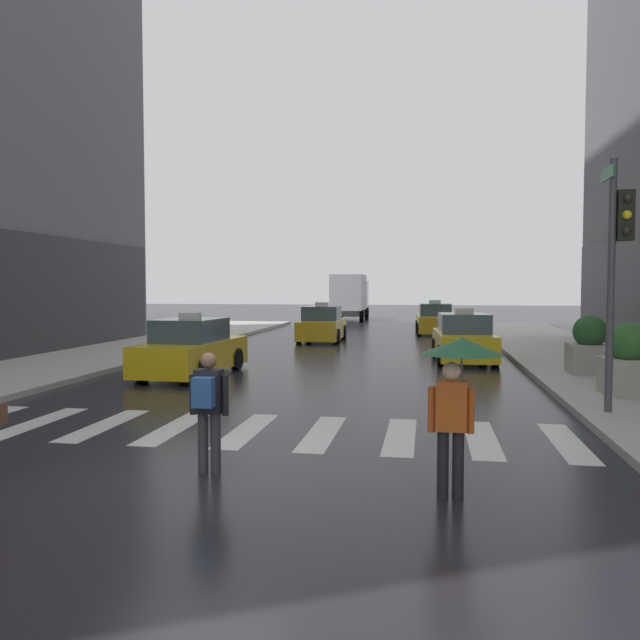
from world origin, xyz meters
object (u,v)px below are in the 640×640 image
Objects in this scene: taxi_fourth at (435,320)px; pedestrian_with_umbrella at (458,373)px; taxi_second at (463,340)px; taxi_lead at (191,350)px; pedestrian_with_backpack at (208,403)px; planter_near_corner at (629,362)px; planter_mid_block at (589,347)px; traffic_light_pole at (617,249)px; box_truck at (350,296)px; taxi_third at (322,325)px.

pedestrian_with_umbrella is at bearing -90.06° from taxi_fourth.
pedestrian_with_umbrella is at bearing -93.36° from taxi_second.
pedestrian_with_backpack is at bearing -68.11° from taxi_lead.
taxi_lead is 1.00× the size of taxi_fourth.
planter_near_corner is 1.00× the size of planter_mid_block.
planter_near_corner is (0.89, 2.18, -2.38)m from traffic_light_pole.
box_truck reaches higher than taxi_second.
planter_mid_block is (0.89, 5.73, -2.38)m from traffic_light_pole.
traffic_light_pole is 6.32m from pedestrian_with_umbrella.
pedestrian_with_backpack is 1.03× the size of planter_near_corner.
planter_near_corner is (11.08, -2.44, 0.15)m from taxi_lead.
pedestrian_with_umbrella is 3.38m from pedestrian_with_backpack.
taxi_second is 25.78m from box_truck.
planter_near_corner is at bearing -72.66° from box_truck.
taxi_third is (-8.33, 16.58, -2.53)m from traffic_light_pole.
box_truck is 39.05m from pedestrian_with_backpack.
pedestrian_with_backpack is at bearing -97.12° from taxi_fourth.
taxi_third is at bearing 130.38° from planter_mid_block.
taxi_lead is 9.24m from taxi_second.
taxi_lead and taxi_third have the same top height.
pedestrian_with_umbrella is at bearing -110.38° from planter_mid_block.
traffic_light_pole is at bearing -63.31° from taxi_third.
planter_near_corner and planter_mid_block have the same top height.
taxi_lead reaches higher than planter_near_corner.
pedestrian_with_umbrella reaches higher than taxi_fourth.
taxi_fourth is (7.06, 17.34, 0.00)m from taxi_lead.
taxi_lead is 2.89× the size of planter_near_corner.
planter_near_corner is at bearing -90.01° from planter_mid_block.
taxi_lead is at bearing 111.89° from pedestrian_with_backpack.
planter_near_corner is at bearing 42.98° from pedestrian_with_backpack.
traffic_light_pole is 0.63× the size of box_truck.
planter_mid_block is (9.22, -10.85, 0.15)m from taxi_third.
taxi_third is at bearing 95.05° from pedestrian_with_backpack.
box_truck is at bearing 92.58° from taxi_third.
taxi_third is 0.60× the size of box_truck.
taxi_lead is at bearing -174.29° from planter_mid_block.
taxi_second is at bearing 130.71° from planter_mid_block.
taxi_second is 14.71m from pedestrian_with_backpack.
planter_mid_block is at bearing 89.99° from planter_near_corner.
taxi_fourth reaches higher than pedestrian_with_backpack.
taxi_lead and taxi_second have the same top height.
planter_mid_block is at bearing 54.74° from pedestrian_with_backpack.
traffic_light_pole is 1.05× the size of taxi_third.
taxi_second and taxi_third have the same top height.
box_truck is 33.64m from planter_near_corner.
planter_near_corner is (4.02, -19.77, 0.15)m from taxi_fourth.
taxi_second is (-2.31, 9.44, -2.53)m from traffic_light_pole.
box_truck is (-9.13, 34.28, -1.41)m from traffic_light_pole.
planter_mid_block is at bearing -70.66° from box_truck.
taxi_second is 2.38× the size of pedestrian_with_umbrella.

